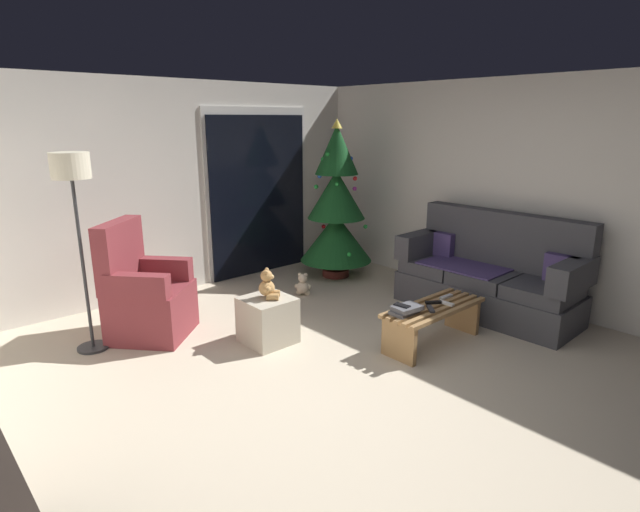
# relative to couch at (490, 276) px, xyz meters

# --- Properties ---
(ground_plane) EXTENTS (7.00, 7.00, 0.00)m
(ground_plane) POSITION_rel_couch_xyz_m (-2.32, -0.08, -0.40)
(ground_plane) COLOR beige
(wall_back) EXTENTS (5.72, 0.12, 2.50)m
(wall_back) POSITION_rel_couch_xyz_m (-2.32, 2.98, 0.85)
(wall_back) COLOR silver
(wall_back) RESTS_ON ground
(wall_right) EXTENTS (0.12, 6.00, 2.50)m
(wall_right) POSITION_rel_couch_xyz_m (0.54, -0.08, 0.85)
(wall_right) COLOR silver
(wall_right) RESTS_ON ground
(patio_door_frame) EXTENTS (1.60, 0.02, 2.20)m
(patio_door_frame) POSITION_rel_couch_xyz_m (-0.98, 2.91, 0.70)
(patio_door_frame) COLOR silver
(patio_door_frame) RESTS_ON ground
(patio_door_glass) EXTENTS (1.50, 0.02, 2.10)m
(patio_door_glass) POSITION_rel_couch_xyz_m (-0.98, 2.89, 0.65)
(patio_door_glass) COLOR black
(patio_door_glass) RESTS_ON ground
(couch) EXTENTS (0.83, 1.96, 1.08)m
(couch) POSITION_rel_couch_xyz_m (0.00, 0.00, 0.00)
(couch) COLOR #3D3D42
(couch) RESTS_ON ground
(coffee_table) EXTENTS (1.10, 0.40, 0.38)m
(coffee_table) POSITION_rel_couch_xyz_m (-1.15, -0.11, -0.14)
(coffee_table) COLOR #9E7547
(coffee_table) RESTS_ON ground
(remote_silver) EXTENTS (0.16, 0.05, 0.02)m
(remote_silver) POSITION_rel_couch_xyz_m (-0.89, -0.06, -0.01)
(remote_silver) COLOR #ADADB2
(remote_silver) RESTS_ON coffee_table
(remote_black) EXTENTS (0.15, 0.12, 0.02)m
(remote_black) POSITION_rel_couch_xyz_m (-1.11, -0.07, -0.01)
(remote_black) COLOR black
(remote_black) RESTS_ON coffee_table
(remote_white) EXTENTS (0.05, 0.16, 0.02)m
(remote_white) POSITION_rel_couch_xyz_m (-1.04, -0.16, -0.01)
(remote_white) COLOR silver
(remote_white) RESTS_ON coffee_table
(remote_graphite) EXTENTS (0.13, 0.15, 0.02)m
(remote_graphite) POSITION_rel_couch_xyz_m (-1.27, -0.15, -0.01)
(remote_graphite) COLOR #333338
(remote_graphite) RESTS_ON coffee_table
(book_stack) EXTENTS (0.28, 0.20, 0.07)m
(book_stack) POSITION_rel_couch_xyz_m (-1.50, -0.05, 0.02)
(book_stack) COLOR #4C4C51
(book_stack) RESTS_ON coffee_table
(cell_phone) EXTENTS (0.08, 0.15, 0.01)m
(cell_phone) POSITION_rel_couch_xyz_m (-1.52, -0.03, 0.06)
(cell_phone) COLOR black
(cell_phone) RESTS_ON book_stack
(christmas_tree) EXTENTS (0.95, 0.95, 2.05)m
(christmas_tree) POSITION_rel_couch_xyz_m (-0.35, 2.06, 0.51)
(christmas_tree) COLOR #4C1E19
(christmas_tree) RESTS_ON ground
(armchair) EXTENTS (0.97, 0.97, 1.13)m
(armchair) POSITION_rel_couch_xyz_m (-3.06, 1.87, 0.00)
(armchair) COLOR maroon
(armchair) RESTS_ON ground
(floor_lamp) EXTENTS (0.32, 0.32, 1.78)m
(floor_lamp) POSITION_rel_couch_xyz_m (-3.57, 1.92, 1.11)
(floor_lamp) COLOR #2D2D30
(floor_lamp) RESTS_ON ground
(ottoman) EXTENTS (0.44, 0.44, 0.44)m
(ottoman) POSITION_rel_couch_xyz_m (-2.27, 0.96, -0.18)
(ottoman) COLOR #B2A893
(ottoman) RESTS_ON ground
(teddy_bear_honey) EXTENTS (0.21, 0.21, 0.29)m
(teddy_bear_honey) POSITION_rel_couch_xyz_m (-2.27, 0.95, 0.16)
(teddy_bear_honey) COLOR tan
(teddy_bear_honey) RESTS_ON ottoman
(teddy_bear_cream_by_tree) EXTENTS (0.21, 0.21, 0.29)m
(teddy_bear_cream_by_tree) POSITION_rel_couch_xyz_m (-1.19, 1.75, -0.28)
(teddy_bear_cream_by_tree) COLOR beige
(teddy_bear_cream_by_tree) RESTS_ON ground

